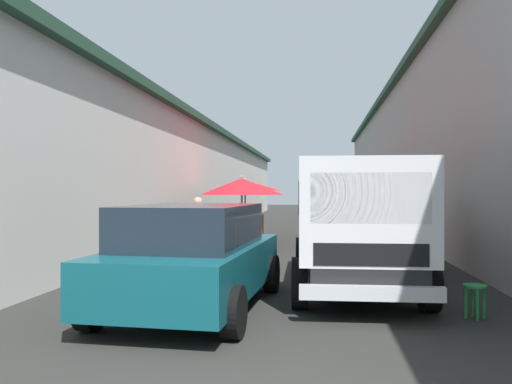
% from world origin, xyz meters
% --- Properties ---
extents(ground, '(90.00, 90.00, 0.00)m').
position_xyz_m(ground, '(13.50, 0.00, 0.00)').
color(ground, '#282826').
extents(building_left_whitewash, '(49.80, 7.50, 4.39)m').
position_xyz_m(building_left_whitewash, '(15.75, 7.16, 2.20)').
color(building_left_whitewash, silver).
rests_on(building_left_whitewash, ground).
extents(building_right_concrete, '(49.80, 7.50, 5.99)m').
position_xyz_m(building_right_concrete, '(15.75, -7.16, 3.00)').
color(building_right_concrete, gray).
rests_on(building_right_concrete, ground).
extents(fruit_stall_far_left, '(2.35, 2.35, 2.30)m').
position_xyz_m(fruit_stall_far_left, '(8.27, -1.87, 1.71)').
color(fruit_stall_far_left, '#9E9EA3').
rests_on(fruit_stall_far_left, ground).
extents(fruit_stall_mid_lane, '(2.23, 2.23, 2.30)m').
position_xyz_m(fruit_stall_mid_lane, '(13.72, -1.93, 1.70)').
color(fruit_stall_mid_lane, '#9E9EA3').
rests_on(fruit_stall_mid_lane, ground).
extents(fruit_stall_near_left, '(2.53, 2.53, 2.10)m').
position_xyz_m(fruit_stall_near_left, '(14.81, 1.80, 1.58)').
color(fruit_stall_near_left, '#9E9EA3').
rests_on(fruit_stall_near_left, ground).
extents(fruit_stall_near_right, '(2.46, 2.46, 2.10)m').
position_xyz_m(fruit_stall_near_right, '(12.00, 1.57, 1.57)').
color(fruit_stall_near_right, '#9E9EA3').
rests_on(fruit_stall_near_right, ground).
extents(fruit_stall_far_right, '(2.54, 2.54, 2.15)m').
position_xyz_m(fruit_stall_far_right, '(19.69, -2.33, 1.60)').
color(fruit_stall_far_right, '#9E9EA3').
rests_on(fruit_stall_far_right, ground).
extents(hatchback_car, '(4.01, 2.13, 1.45)m').
position_xyz_m(hatchback_car, '(4.22, 1.00, 0.74)').
color(hatchback_car, '#0F4C56').
rests_on(hatchback_car, ground).
extents(delivery_truck, '(4.96, 2.07, 2.08)m').
position_xyz_m(delivery_truck, '(5.12, -1.30, 1.04)').
color(delivery_truck, black).
rests_on(delivery_truck, ground).
extents(vendor_by_crates, '(0.22, 0.61, 1.51)m').
position_xyz_m(vendor_by_crates, '(8.42, 1.97, 0.86)').
color(vendor_by_crates, '#232328').
rests_on(vendor_by_crates, ground).
extents(vendor_in_shade, '(0.37, 0.61, 1.66)m').
position_xyz_m(vendor_in_shade, '(12.71, -2.94, 0.97)').
color(vendor_in_shade, navy).
rests_on(vendor_in_shade, ground).
extents(plastic_stool, '(0.30, 0.30, 0.43)m').
position_xyz_m(plastic_stool, '(4.15, -2.70, 0.33)').
color(plastic_stool, '#1E8C3F').
rests_on(plastic_stool, ground).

